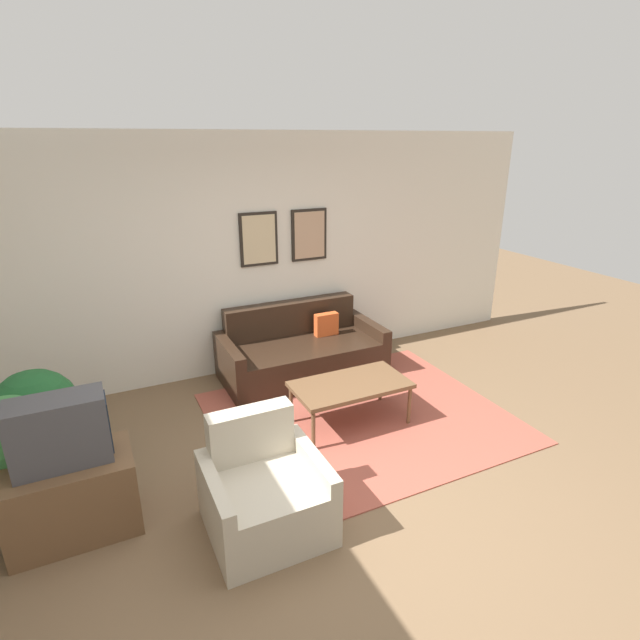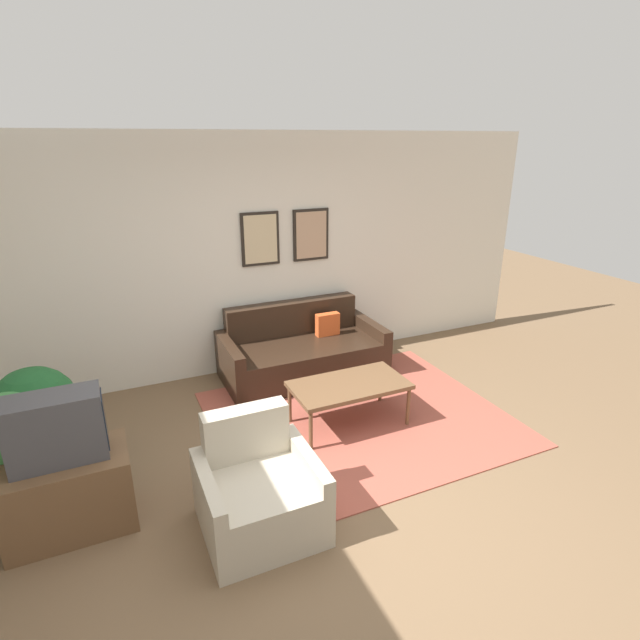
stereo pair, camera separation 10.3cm
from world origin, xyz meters
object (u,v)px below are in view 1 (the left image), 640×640
at_px(tv, 60,432).
at_px(potted_plant_tall, 10,441).
at_px(coffee_table, 350,386).
at_px(couch, 301,352).
at_px(armchair, 265,494).

height_order(tv, potted_plant_tall, tv).
relative_size(tv, potted_plant_tall, 0.65).
bearing_deg(tv, potted_plant_tall, 132.83).
distance_m(coffee_table, tv, 2.47).
relative_size(couch, coffee_table, 1.68).
height_order(couch, tv, tv).
height_order(tv, armchair, tv).
bearing_deg(potted_plant_tall, couch, 23.92).
xyz_separation_m(coffee_table, tv, (-2.41, -0.40, 0.40)).
xyz_separation_m(couch, coffee_table, (-0.01, -1.21, 0.12)).
bearing_deg(armchair, potted_plant_tall, 171.10).
height_order(coffee_table, armchair, armchair).
height_order(couch, armchair, armchair).
distance_m(coffee_table, potted_plant_tall, 2.76).
bearing_deg(couch, armchair, -119.54).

